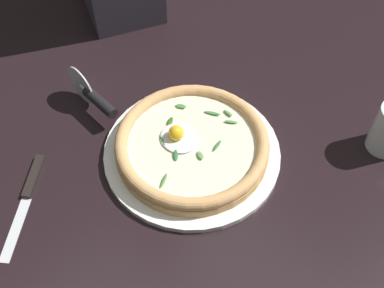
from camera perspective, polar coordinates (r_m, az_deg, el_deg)
name	(u,v)px	position (r m, az deg, el deg)	size (l,w,h in m)	color
ground_plane	(191,173)	(0.90, -0.07, -3.49)	(2.40, 2.40, 0.03)	black
pizza_plate	(192,152)	(0.90, 0.00, -1.01)	(0.33, 0.33, 0.01)	white
pizza	(192,144)	(0.88, -0.02, -0.05)	(0.29, 0.29, 0.05)	tan
pizza_cutter	(93,96)	(0.96, -11.72, 5.61)	(0.15, 0.03, 0.08)	silver
table_knife	(29,190)	(0.90, -18.92, -5.23)	(0.16, 0.16, 0.01)	silver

